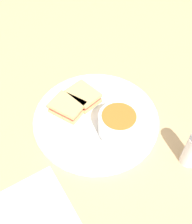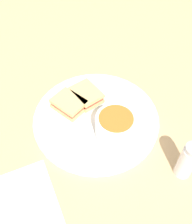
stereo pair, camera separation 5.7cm
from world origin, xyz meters
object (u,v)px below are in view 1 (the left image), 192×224
soup_bowl (118,123)px  sandwich_half_near (83,96)px  spoon (111,139)px  sandwich_half_far (67,107)px

soup_bowl → sandwich_half_near: (0.05, -0.12, -0.02)m
soup_bowl → spoon: 0.04m
sandwich_half_far → sandwich_half_near: bearing=-155.0°
soup_bowl → sandwich_half_near: soup_bowl is taller
soup_bowl → sandwich_half_near: 0.13m
sandwich_half_near → sandwich_half_far: (0.05, 0.02, 0.00)m
spoon → sandwich_half_far: size_ratio=1.25×
spoon → sandwich_half_near: bearing=105.0°
spoon → sandwich_half_near: 0.15m
soup_bowl → sandwich_half_far: (0.10, -0.10, -0.02)m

